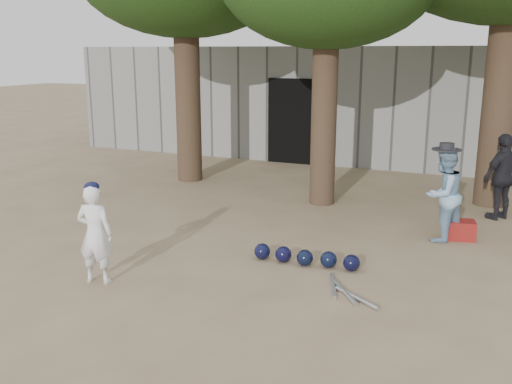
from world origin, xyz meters
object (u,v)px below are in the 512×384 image
at_px(spectator_blue, 443,195).
at_px(red_bag, 461,230).
at_px(boy_player, 95,234).
at_px(spectator_dark, 503,177).

relative_size(spectator_blue, red_bag, 3.50).
relative_size(boy_player, spectator_dark, 0.85).
bearing_deg(spectator_dark, spectator_blue, 13.39).
height_order(spectator_dark, red_bag, spectator_dark).
distance_m(spectator_dark, red_bag, 1.67).
relative_size(spectator_blue, spectator_dark, 0.97).
distance_m(boy_player, spectator_dark, 6.94).
relative_size(boy_player, red_bag, 3.06).
height_order(boy_player, spectator_blue, spectator_blue).
bearing_deg(spectator_blue, boy_player, -17.17).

